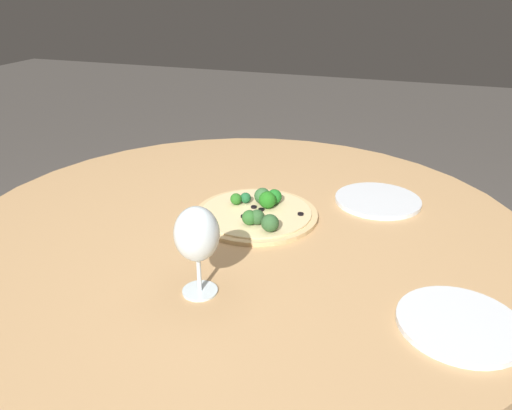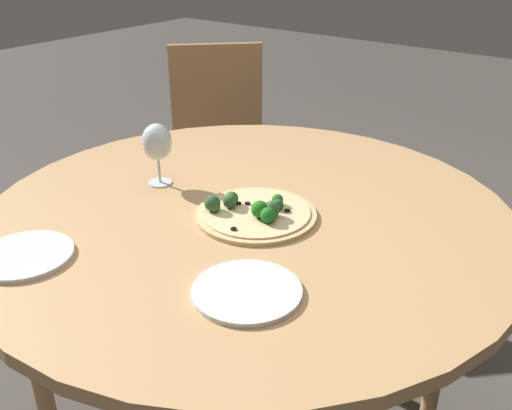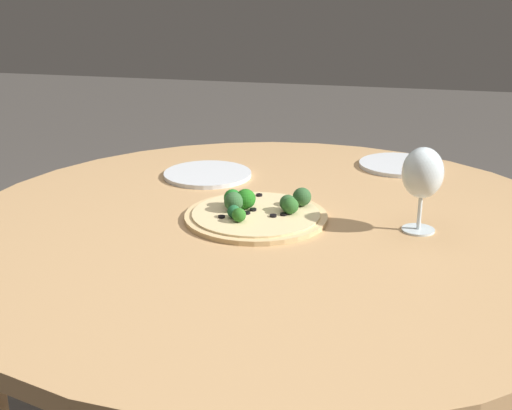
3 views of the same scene
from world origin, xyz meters
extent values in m
cylinder|color=tan|center=(0.00, 0.00, 0.76)|extent=(1.29, 1.29, 0.03)
cylinder|color=tan|center=(0.40, -0.40, 0.37)|extent=(0.05, 0.05, 0.74)
cylinder|color=tan|center=(0.40, 0.40, 0.37)|extent=(0.05, 0.05, 0.74)
cylinder|color=tan|center=(0.04, -0.02, 0.78)|extent=(0.29, 0.29, 0.01)
cylinder|color=beige|center=(0.04, -0.02, 0.79)|extent=(0.26, 0.26, 0.00)
sphere|color=#2D542A|center=(-0.02, -0.04, 0.81)|extent=(0.03, 0.03, 0.03)
sphere|color=#206A19|center=(0.06, -0.04, 0.81)|extent=(0.04, 0.04, 0.04)
sphere|color=#1C592E|center=(0.07, 0.02, 0.80)|extent=(0.03, 0.03, 0.03)
sphere|color=#26651D|center=(0.06, 0.04, 0.80)|extent=(0.03, 0.03, 0.03)
sphere|color=#1C6A20|center=(0.09, -0.04, 0.81)|extent=(0.04, 0.04, 0.04)
sphere|color=#2C542B|center=(-0.05, -0.08, 0.81)|extent=(0.04, 0.04, 0.04)
sphere|color=#315D30|center=(0.08, -0.02, 0.81)|extent=(0.04, 0.04, 0.04)
sphere|color=#345F30|center=(-0.04, -0.08, 0.80)|extent=(0.03, 0.03, 0.03)
sphere|color=#2B5F26|center=(-0.03, -0.02, 0.81)|extent=(0.03, 0.03, 0.03)
cylinder|color=black|center=(0.05, -0.01, 0.79)|extent=(0.01, 0.01, 0.00)
cylinder|color=black|center=(0.05, -0.12, 0.79)|extent=(0.01, 0.01, 0.00)
cylinder|color=black|center=(-0.02, -0.01, 0.79)|extent=(0.01, 0.01, 0.00)
cylinder|color=black|center=(0.00, 0.00, 0.79)|extent=(0.01, 0.01, 0.00)
cylinder|color=black|center=(0.05, -0.03, 0.79)|extent=(0.01, 0.01, 0.00)
cylinder|color=black|center=(0.10, 0.03, 0.79)|extent=(0.01, 0.01, 0.00)
cylinder|color=silver|center=(-0.28, -0.02, 0.78)|extent=(0.06, 0.06, 0.00)
cylinder|color=silver|center=(-0.28, -0.02, 0.81)|extent=(0.01, 0.01, 0.06)
ellipsoid|color=silver|center=(-0.28, -0.02, 0.89)|extent=(0.08, 0.08, 0.10)
cylinder|color=silver|center=(0.22, -0.28, 0.78)|extent=(0.21, 0.21, 0.01)
cylinder|color=silver|center=(-0.23, -0.46, 0.78)|extent=(0.20, 0.20, 0.01)
camera|label=1|loc=(-0.95, -0.36, 1.29)|focal=35.00mm
camera|label=2|loc=(0.77, -0.97, 1.41)|focal=40.00mm
camera|label=3|loc=(-0.25, 1.30, 1.28)|focal=50.00mm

